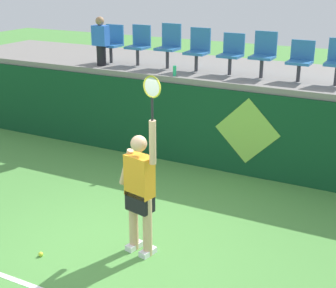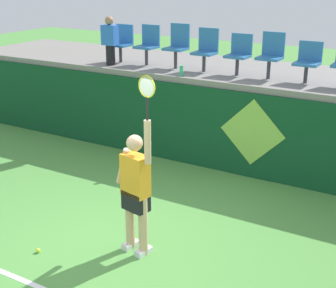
{
  "view_description": "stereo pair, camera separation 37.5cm",
  "coord_description": "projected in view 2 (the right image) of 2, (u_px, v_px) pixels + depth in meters",
  "views": [
    {
      "loc": [
        3.47,
        -5.16,
        3.79
      ],
      "look_at": [
        0.16,
        1.2,
        1.22
      ],
      "focal_mm": 53.23,
      "sensor_mm": 36.0,
      "label": 1
    },
    {
      "loc": [
        3.8,
        -4.98,
        3.79
      ],
      "look_at": [
        0.16,
        1.2,
        1.22
      ],
      "focal_mm": 53.23,
      "sensor_mm": 36.0,
      "label": 2
    }
  ],
  "objects": [
    {
      "name": "wall_signage_mount",
      "position": [
        250.0,
        177.0,
        9.48
      ],
      "size": [
        1.27,
        0.01,
        1.53
      ],
      "color": "#0F4223",
      "rests_on": "ground_plane"
    },
    {
      "name": "stadium_chair_3",
      "position": [
        206.0,
        48.0,
        10.13
      ],
      "size": [
        0.44,
        0.42,
        0.86
      ],
      "color": "#38383D",
      "rests_on": "spectator_platform"
    },
    {
      "name": "stadium_chair_1",
      "position": [
        148.0,
        43.0,
        10.79
      ],
      "size": [
        0.44,
        0.42,
        0.85
      ],
      "color": "#38383D",
      "rests_on": "spectator_platform"
    },
    {
      "name": "stadium_chair_2",
      "position": [
        178.0,
        44.0,
        10.43
      ],
      "size": [
        0.44,
        0.42,
        0.91
      ],
      "color": "#38383D",
      "rests_on": "spectator_platform"
    },
    {
      "name": "stadium_chair_6",
      "position": [
        308.0,
        60.0,
        9.13
      ],
      "size": [
        0.44,
        0.42,
        0.75
      ],
      "color": "#38383D",
      "rests_on": "spectator_platform"
    },
    {
      "name": "tennis_ball",
      "position": [
        38.0,
        250.0,
        6.97
      ],
      "size": [
        0.07,
        0.07,
        0.07
      ],
      "primitive_type": "sphere",
      "color": "#D1E533",
      "rests_on": "ground_plane"
    },
    {
      "name": "spectator_platform",
      "position": [
        247.0,
        73.0,
        10.39
      ],
      "size": [
        13.96,
        2.7,
        0.12
      ],
      "primitive_type": "cube",
      "color": "gray",
      "rests_on": "court_back_wall"
    },
    {
      "name": "court_back_wall",
      "position": [
        219.0,
        129.0,
        9.63
      ],
      "size": [
        13.96,
        0.2,
        1.63
      ],
      "primitive_type": "cube",
      "color": "#0F4223",
      "rests_on": "ground_plane"
    },
    {
      "name": "stadium_chair_0",
      "position": [
        122.0,
        41.0,
        11.12
      ],
      "size": [
        0.44,
        0.42,
        0.82
      ],
      "color": "#38383D",
      "rests_on": "spectator_platform"
    },
    {
      "name": "ground_plane",
      "position": [
        116.0,
        246.0,
        7.14
      ],
      "size": [
        40.0,
        40.0,
        0.0
      ],
      "primitive_type": "plane",
      "color": "#519342"
    },
    {
      "name": "tennis_player",
      "position": [
        136.0,
        188.0,
        6.7
      ],
      "size": [
        0.74,
        0.33,
        2.54
      ],
      "color": "white",
      "rests_on": "ground_plane"
    },
    {
      "name": "spectator_0",
      "position": [
        110.0,
        40.0,
        10.73
      ],
      "size": [
        0.34,
        0.2,
        1.04
      ],
      "color": "black",
      "rests_on": "spectator_platform"
    },
    {
      "name": "stadium_chair_5",
      "position": [
        271.0,
        53.0,
        9.46
      ],
      "size": [
        0.44,
        0.42,
        0.87
      ],
      "color": "#38383D",
      "rests_on": "spectator_platform"
    },
    {
      "name": "water_bottle",
      "position": [
        181.0,
        71.0,
        9.76
      ],
      "size": [
        0.07,
        0.07,
        0.2
      ],
      "primitive_type": "cylinder",
      "color": "#26B272",
      "rests_on": "spectator_platform"
    },
    {
      "name": "stadium_chair_4",
      "position": [
        239.0,
        52.0,
        9.78
      ],
      "size": [
        0.44,
        0.42,
        0.8
      ],
      "color": "#38383D",
      "rests_on": "spectator_platform"
    }
  ]
}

